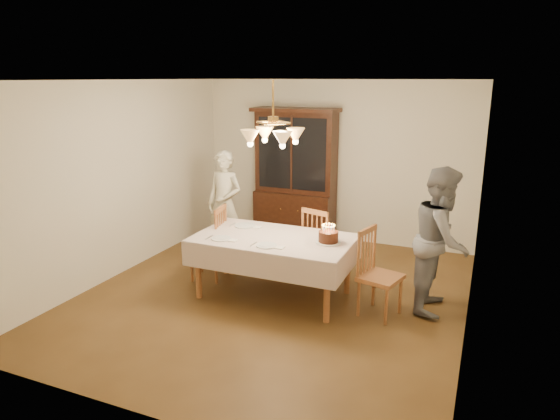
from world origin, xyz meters
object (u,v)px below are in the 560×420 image
at_px(dining_table, 274,243).
at_px(birthday_cake, 328,237).
at_px(china_hutch, 295,177).
at_px(elderly_woman, 225,204).
at_px(chair_far_side, 322,248).

distance_m(dining_table, birthday_cake, 0.69).
relative_size(china_hutch, elderly_woman, 1.35).
relative_size(dining_table, chair_far_side, 1.90).
relative_size(elderly_woman, birthday_cake, 5.32).
xyz_separation_m(dining_table, china_hutch, (-0.59, 2.25, 0.36)).
height_order(dining_table, elderly_woman, elderly_woman).
relative_size(dining_table, birthday_cake, 6.33).
bearing_deg(birthday_cake, chair_far_side, 113.57).
distance_m(dining_table, chair_far_side, 0.85).
bearing_deg(dining_table, china_hutch, 104.73).
xyz_separation_m(china_hutch, chair_far_side, (0.97, -1.53, -0.60)).
xyz_separation_m(chair_far_side, birthday_cake, (0.29, -0.67, 0.38)).
bearing_deg(dining_table, chair_far_side, 62.19).
relative_size(chair_far_side, birthday_cake, 3.33).
height_order(elderly_woman, birthday_cake, elderly_woman).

